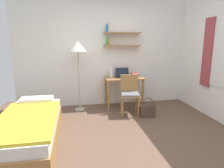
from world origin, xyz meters
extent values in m
plane|color=brown|center=(0.00, 0.00, 0.00)|extent=(5.28, 5.28, 0.00)
cube|color=white|center=(0.00, 2.02, 1.30)|extent=(4.40, 0.05, 2.60)
cube|color=#9E703D|center=(0.35, 1.89, 1.49)|extent=(0.89, 0.22, 0.02)
cube|color=#4CA856|center=(-0.02, 1.93, 1.60)|extent=(0.03, 0.13, 0.20)
cube|color=orange|center=(0.02, 1.93, 1.58)|extent=(0.03, 0.12, 0.16)
cube|color=#9E703D|center=(0.35, 1.89, 1.78)|extent=(0.89, 0.22, 0.02)
cube|color=#3384C6|center=(-0.03, 1.91, 1.88)|extent=(0.02, 0.16, 0.17)
cube|color=silver|center=(0.01, 1.92, 1.91)|extent=(0.02, 0.14, 0.23)
cube|color=#993D42|center=(1.96, 0.93, 1.35)|extent=(0.03, 0.28, 1.42)
cube|color=#9E703D|center=(-1.54, 0.23, 0.14)|extent=(0.84, 1.92, 0.28)
cube|color=silver|center=(-1.54, 0.23, 0.36)|extent=(0.81, 1.86, 0.16)
cube|color=gold|center=(-1.54, 0.12, 0.46)|extent=(0.86, 1.58, 0.04)
cube|color=white|center=(-1.54, 0.98, 0.49)|extent=(0.59, 0.28, 0.10)
cube|color=#9E703D|center=(0.35, 1.70, 0.71)|extent=(0.92, 0.52, 0.03)
cylinder|color=#9E703D|center=(-0.07, 1.49, 0.35)|extent=(0.06, 0.06, 0.70)
cylinder|color=#9E703D|center=(0.76, 1.49, 0.35)|extent=(0.06, 0.06, 0.70)
cylinder|color=#9E703D|center=(-0.07, 1.91, 0.35)|extent=(0.06, 0.06, 0.70)
cylinder|color=#9E703D|center=(0.76, 1.91, 0.35)|extent=(0.06, 0.06, 0.70)
cube|color=#9E703D|center=(0.35, 1.16, 0.44)|extent=(0.47, 0.48, 0.03)
cube|color=slate|center=(0.35, 1.16, 0.47)|extent=(0.43, 0.44, 0.04)
cube|color=#9E703D|center=(0.38, 1.35, 0.67)|extent=(0.39, 0.10, 0.38)
cylinder|color=#9E703D|center=(0.15, 1.02, 0.21)|extent=(0.04, 0.04, 0.43)
cylinder|color=#9E703D|center=(0.49, 0.96, 0.21)|extent=(0.04, 0.04, 0.43)
cylinder|color=#9E703D|center=(0.21, 1.36, 0.21)|extent=(0.04, 0.04, 0.43)
cylinder|color=#9E703D|center=(0.55, 1.31, 0.21)|extent=(0.04, 0.04, 0.43)
cylinder|color=#B2A893|center=(-0.72, 1.66, 0.01)|extent=(0.24, 0.24, 0.02)
cylinder|color=#B2A893|center=(-0.72, 1.66, 0.70)|extent=(0.03, 0.03, 1.34)
cone|color=silver|center=(-0.72, 1.66, 1.48)|extent=(0.37, 0.37, 0.22)
cube|color=black|center=(0.33, 1.73, 0.74)|extent=(0.34, 0.23, 0.01)
cube|color=black|center=(0.33, 1.81, 0.85)|extent=(0.33, 0.09, 0.21)
cube|color=black|center=(0.33, 1.80, 0.84)|extent=(0.30, 0.07, 0.18)
cylinder|color=silver|center=(0.05, 1.76, 0.84)|extent=(0.07, 0.07, 0.23)
cube|color=#3384C6|center=(0.61, 1.70, 0.74)|extent=(0.15, 0.25, 0.03)
cube|color=silver|center=(0.61, 1.69, 0.77)|extent=(0.18, 0.21, 0.02)
cube|color=#3384C6|center=(0.62, 1.69, 0.79)|extent=(0.21, 0.23, 0.03)
cube|color=#D13D38|center=(0.61, 1.68, 0.82)|extent=(0.15, 0.23, 0.02)
cube|color=#4C382D|center=(0.68, 0.94, 0.13)|extent=(0.32, 0.12, 0.27)
torus|color=#4C382D|center=(0.68, 0.94, 0.32)|extent=(0.22, 0.02, 0.22)
camera|label=1|loc=(-0.80, -2.82, 1.60)|focal=31.57mm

